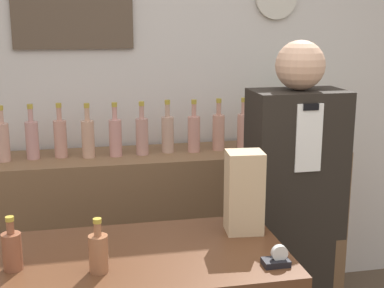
% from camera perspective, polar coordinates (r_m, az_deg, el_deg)
% --- Properties ---
extents(back_wall, '(5.20, 0.09, 2.70)m').
position_cam_1_polar(back_wall, '(3.30, -4.11, 5.90)').
color(back_wall, silver).
rests_on(back_wall, ground_plane).
extents(back_shelf, '(2.04, 0.44, 1.02)m').
position_cam_1_polar(back_shelf, '(3.27, -1.87, -9.57)').
color(back_shelf, brown).
rests_on(back_shelf, ground_plane).
extents(shopkeeper, '(0.43, 0.27, 1.69)m').
position_cam_1_polar(shopkeeper, '(2.60, 10.73, -8.12)').
color(shopkeeper, black).
rests_on(shopkeeper, ground_plane).
extents(potted_plant, '(0.28, 0.28, 0.36)m').
position_cam_1_polar(potted_plant, '(3.29, 11.75, 3.15)').
color(potted_plant, '#B27047').
rests_on(potted_plant, back_shelf).
extents(paper_bag, '(0.15, 0.13, 0.32)m').
position_cam_1_polar(paper_bag, '(2.09, 5.59, -5.13)').
color(paper_bag, tan).
rests_on(paper_bag, display_counter).
extents(tape_dispenser, '(0.09, 0.06, 0.07)m').
position_cam_1_polar(tape_dispenser, '(1.88, 9.06, -12.03)').
color(tape_dispenser, black).
rests_on(tape_dispenser, display_counter).
extents(counter_bottle_1, '(0.06, 0.06, 0.19)m').
position_cam_1_polar(counter_bottle_1, '(1.91, -18.64, -10.64)').
color(counter_bottle_1, brown).
rests_on(counter_bottle_1, display_counter).
extents(counter_bottle_2, '(0.06, 0.06, 0.19)m').
position_cam_1_polar(counter_bottle_2, '(1.82, -9.94, -11.26)').
color(counter_bottle_2, '#9A6141').
rests_on(counter_bottle_2, display_counter).
extents(shelf_bottle_0, '(0.07, 0.07, 0.31)m').
position_cam_1_polar(shelf_bottle_0, '(3.06, -19.53, 0.34)').
color(shelf_bottle_0, tan).
rests_on(shelf_bottle_0, back_shelf).
extents(shelf_bottle_1, '(0.07, 0.07, 0.31)m').
position_cam_1_polar(shelf_bottle_1, '(3.06, -16.69, 0.56)').
color(shelf_bottle_1, tan).
rests_on(shelf_bottle_1, back_shelf).
extents(shelf_bottle_2, '(0.07, 0.07, 0.31)m').
position_cam_1_polar(shelf_bottle_2, '(3.06, -13.86, 0.73)').
color(shelf_bottle_2, tan).
rests_on(shelf_bottle_2, back_shelf).
extents(shelf_bottle_3, '(0.07, 0.07, 0.31)m').
position_cam_1_polar(shelf_bottle_3, '(3.02, -11.03, 0.71)').
color(shelf_bottle_3, tan).
rests_on(shelf_bottle_3, back_shelf).
extents(shelf_bottle_4, '(0.07, 0.07, 0.31)m').
position_cam_1_polar(shelf_bottle_4, '(3.02, -8.17, 0.84)').
color(shelf_bottle_4, tan).
rests_on(shelf_bottle_4, back_shelf).
extents(shelf_bottle_5, '(0.07, 0.07, 0.31)m').
position_cam_1_polar(shelf_bottle_5, '(3.04, -5.34, 0.99)').
color(shelf_bottle_5, tan).
rests_on(shelf_bottle_5, back_shelf).
extents(shelf_bottle_6, '(0.07, 0.07, 0.31)m').
position_cam_1_polar(shelf_bottle_6, '(3.09, -2.61, 1.21)').
color(shelf_bottle_6, tan).
rests_on(shelf_bottle_6, back_shelf).
extents(shelf_bottle_7, '(0.07, 0.07, 0.31)m').
position_cam_1_polar(shelf_bottle_7, '(3.09, 0.21, 1.25)').
color(shelf_bottle_7, tan).
rests_on(shelf_bottle_7, back_shelf).
extents(shelf_bottle_8, '(0.07, 0.07, 0.31)m').
position_cam_1_polar(shelf_bottle_8, '(3.14, 2.84, 1.42)').
color(shelf_bottle_8, tan).
rests_on(shelf_bottle_8, back_shelf).
extents(shelf_bottle_9, '(0.07, 0.07, 0.31)m').
position_cam_1_polar(shelf_bottle_9, '(3.18, 5.48, 1.53)').
color(shelf_bottle_9, tan).
rests_on(shelf_bottle_9, back_shelf).
extents(shelf_bottle_10, '(0.07, 0.07, 0.31)m').
position_cam_1_polar(shelf_bottle_10, '(3.23, 8.05, 1.63)').
color(shelf_bottle_10, tan).
rests_on(shelf_bottle_10, back_shelf).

